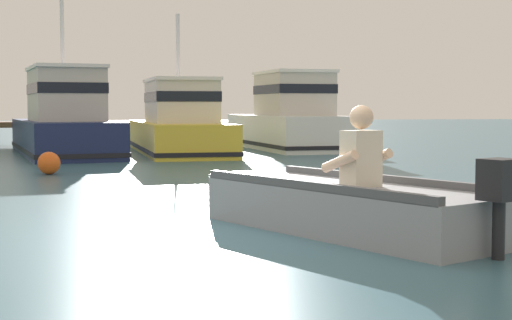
% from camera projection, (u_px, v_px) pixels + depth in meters
% --- Properties ---
extents(ground_plane, '(120.00, 120.00, 0.00)m').
position_uv_depth(ground_plane, '(227.00, 228.00, 7.59)').
color(ground_plane, '#386070').
extents(rowboat_with_person, '(2.40, 3.49, 1.19)m').
position_uv_depth(rowboat_with_person, '(344.00, 205.00, 7.37)').
color(rowboat_with_person, gray).
rests_on(rowboat_with_person, ground).
extents(moored_boat_navy, '(3.25, 6.78, 4.58)m').
position_uv_depth(moored_boat_navy, '(64.00, 123.00, 18.96)').
color(moored_boat_navy, '#19234C').
rests_on(moored_boat_navy, ground).
extents(moored_boat_yellow, '(2.43, 6.80, 3.50)m').
position_uv_depth(moored_boat_yellow, '(179.00, 126.00, 19.76)').
color(moored_boat_yellow, gold).
rests_on(moored_boat_yellow, ground).
extents(moored_boat_white, '(2.66, 6.14, 2.14)m').
position_uv_depth(moored_boat_white, '(289.00, 120.00, 21.69)').
color(moored_boat_white, white).
rests_on(moored_boat_white, ground).
extents(mooring_buoy, '(0.39, 0.39, 0.39)m').
position_uv_depth(mooring_buoy, '(49.00, 163.00, 13.54)').
color(mooring_buoy, '#E55919').
rests_on(mooring_buoy, ground).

